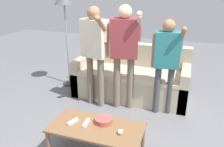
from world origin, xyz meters
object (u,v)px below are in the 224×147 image
(snack_bowl, at_px, (104,120))
(game_remote_wand_near, at_px, (73,122))
(player_right, at_px, (166,57))
(coffee_table, at_px, (96,130))
(floor_lamp, at_px, (64,5))
(game_remote_nunchuk, at_px, (120,131))
(game_remote_wand_far, at_px, (86,123))
(player_left, at_px, (95,46))
(player_center, at_px, (124,46))
(couch, at_px, (131,79))

(snack_bowl, bearing_deg, game_remote_wand_near, -160.58)
(player_right, bearing_deg, game_remote_wand_near, -125.95)
(coffee_table, xyz_separation_m, floor_lamp, (-1.31, 1.75, 1.21))
(game_remote_nunchuk, bearing_deg, floor_lamp, 131.99)
(snack_bowl, height_order, game_remote_wand_far, snack_bowl)
(floor_lamp, bearing_deg, snack_bowl, -50.45)
(player_left, relative_size, player_right, 1.10)
(snack_bowl, distance_m, player_center, 1.26)
(couch, distance_m, floor_lamp, 1.80)
(floor_lamp, xyz_separation_m, player_right, (1.92, -0.51, -0.64))
(player_center, distance_m, game_remote_wand_far, 1.36)
(player_right, bearing_deg, snack_bowl, -116.42)
(game_remote_nunchuk, bearing_deg, couch, 100.12)
(game_remote_wand_far, bearing_deg, player_left, 107.06)
(couch, height_order, player_left, player_left)
(game_remote_nunchuk, relative_size, game_remote_wand_far, 0.53)
(player_center, bearing_deg, couch, 88.78)
(player_center, bearing_deg, coffee_table, -89.08)
(player_left, height_order, player_right, player_left)
(snack_bowl, relative_size, floor_lamp, 0.12)
(player_center, xyz_separation_m, game_remote_wand_near, (-0.28, -1.22, -0.63))
(snack_bowl, xyz_separation_m, player_left, (-0.53, 1.04, 0.59))
(coffee_table, relative_size, player_right, 0.74)
(game_remote_nunchuk, bearing_deg, game_remote_wand_near, 178.40)
(snack_bowl, relative_size, player_center, 0.13)
(snack_bowl, xyz_separation_m, player_right, (0.56, 1.13, 0.50))
(couch, relative_size, game_remote_nunchuk, 22.55)
(game_remote_nunchuk, relative_size, player_right, 0.06)
(couch, xyz_separation_m, player_center, (-0.01, -0.48, 0.72))
(player_center, xyz_separation_m, game_remote_wand_far, (-0.11, -1.20, -0.63))
(coffee_table, height_order, game_remote_nunchuk, game_remote_nunchuk)
(game_remote_nunchuk, xyz_separation_m, player_right, (0.31, 1.27, 0.51))
(coffee_table, relative_size, floor_lamp, 0.61)
(game_remote_nunchuk, height_order, floor_lamp, floor_lamp)
(coffee_table, height_order, game_remote_wand_near, game_remote_wand_near)
(game_remote_wand_near, distance_m, game_remote_wand_far, 0.16)
(coffee_table, xyz_separation_m, player_center, (-0.02, 1.21, 0.69))
(player_left, relative_size, game_remote_wand_near, 10.26)
(player_left, distance_m, game_remote_wand_far, 1.34)
(player_right, bearing_deg, player_center, -177.37)
(player_left, height_order, game_remote_wand_near, player_left)
(floor_lamp, relative_size, player_center, 1.08)
(snack_bowl, bearing_deg, player_center, 93.65)
(couch, height_order, game_remote_wand_near, couch)
(snack_bowl, height_order, floor_lamp, floor_lamp)
(couch, distance_m, game_remote_wand_near, 1.73)
(couch, bearing_deg, player_right, -36.12)
(game_remote_wand_near, bearing_deg, player_center, 77.26)
(coffee_table, xyz_separation_m, game_remote_wand_near, (-0.30, -0.01, 0.06))
(couch, xyz_separation_m, snack_bowl, (0.06, -1.58, 0.11))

